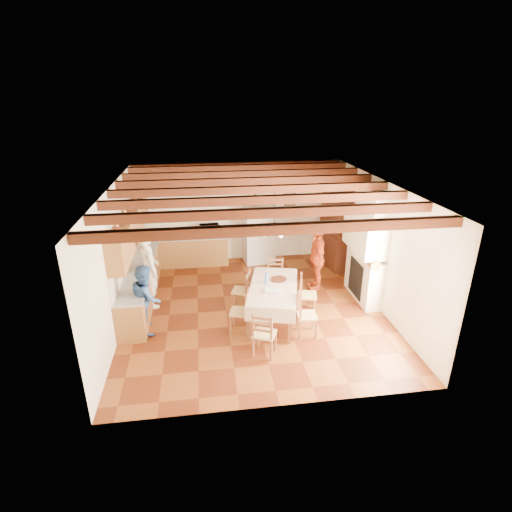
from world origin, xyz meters
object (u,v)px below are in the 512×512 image
Objects in this scene: hutch at (336,227)px; chair_right_far at (308,294)px; chair_left_far at (241,290)px; chair_end_far at (275,278)px; chair_end_near at (264,333)px; refrigerator at (258,233)px; chair_right_near at (307,315)px; dining_table at (273,289)px; person_woman_blue at (146,298)px; person_man at (149,269)px; microwave at (210,230)px; person_woman_red at (317,258)px; chair_left_near at (240,311)px.

chair_right_far is (-1.52, -2.65, -0.71)m from hutch.
chair_end_far is (0.94, 0.55, 0.00)m from chair_left_far.
chair_end_far is (0.68, 2.45, 0.00)m from chair_end_near.
refrigerator reaches higher than chair_right_near.
dining_table is at bearing -137.15° from hutch.
chair_right_near is at bearing -112.20° from person_woman_blue.
chair_right_near is (1.26, -1.33, 0.00)m from chair_left_far.
chair_end_far is 3.11m from person_man.
refrigerator is 2.31m from hutch.
dining_table is 1.33m from chair_end_near.
person_man is at bearing -20.04° from chair_end_near.
chair_right_near is 1.00× the size of chair_end_far.
chair_end_near is at bearing -156.29° from person_man.
chair_end_far is 2.84m from microwave.
chair_end_far is at bearing -74.60° from person_woman_red.
person_man is (-3.66, 0.89, 0.48)m from chair_right_far.
person_woman_red is at bearing -66.62° from refrigerator.
hutch reaches higher than chair_end_far.
chair_left_far is 1.00× the size of chair_end_near.
chair_right_near and chair_end_far have the same top height.
chair_left_near is 2.51m from person_man.
person_man is (-2.79, 1.10, 0.18)m from dining_table.
chair_end_near is at bearing 153.07° from chair_right_far.
chair_end_near is 0.63× the size of person_woman_blue.
chair_end_far is 0.55× the size of person_woman_red.
hutch is 3.73m from microwave.
chair_end_far is 3.28m from person_woman_blue.
chair_left_near is 2.84m from person_woman_red.
person_woman_blue is (-5.13, -2.88, -0.42)m from hutch.
hutch is 5.01m from chair_end_near.
dining_table is 2.26× the size of chair_right_far.
chair_left_far is at bearing -65.34° from person_woman_red.
chair_right_near is 1.15m from chair_end_near.
hutch is 1.56× the size of person_woman_blue.
dining_table is at bearing 46.82° from chair_right_near.
chair_left_far is 1.58m from chair_right_far.
person_man reaches higher than chair_end_near.
chair_left_far is 0.63× the size of person_woman_blue.
dining_table is (-0.18, -3.52, -0.11)m from refrigerator.
chair_left_far is (-0.65, 0.66, -0.30)m from dining_table.
hutch is 2.47× the size of chair_end_near.
chair_right_near and chair_right_far have the same top height.
person_woman_blue reaches higher than microwave.
person_man is (-3.07, -0.10, 0.48)m from chair_end_far.
chair_right_far is 3.97m from microwave.
chair_left_near is 0.50× the size of person_man.
chair_right_near is at bearing -72.22° from chair_end_far.
person_woman_blue is at bearing -52.79° from chair_left_far.
chair_end_far is at bearing -94.55° from refrigerator.
chair_left_near is (-0.97, -3.85, -0.41)m from refrigerator.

